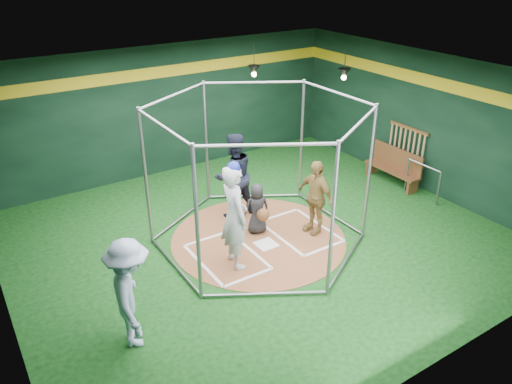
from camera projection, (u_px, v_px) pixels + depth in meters
room_shell at (258, 165)px, 10.13m from camera, size 10.10×9.10×3.53m
clay_disc at (258, 238)px, 10.89m from camera, size 3.80×3.80×0.01m
home_plate at (266, 244)px, 10.66m from camera, size 0.43×0.43×0.01m
batter_box_left at (226, 257)px, 10.24m from camera, size 1.17×1.77×0.01m
batter_box_right at (300, 231)px, 11.16m from camera, size 1.17×1.77×0.01m
batting_cage at (259, 176)px, 10.23m from camera, size 4.05×4.67×3.00m
bat_rack at (407, 144)px, 13.13m from camera, size 0.07×1.25×0.98m
pendant_lamp_near at (254, 70)px, 13.46m from camera, size 0.34×0.34×0.90m
pendant_lamp_far at (344, 73)px, 13.13m from camera, size 0.34×0.34×0.90m
batter_figure at (235, 216)px, 9.56m from camera, size 0.61×0.84×2.21m
visitor_leopard at (315, 197)px, 10.82m from camera, size 0.52×1.03×1.69m
catcher_figure at (257, 209)px, 10.89m from camera, size 0.65×0.65×1.16m
umpire at (234, 176)px, 11.43m from camera, size 1.03×0.83×2.01m
bystander_blue at (130, 294)px, 7.68m from camera, size 1.02×1.36×1.88m
dugout_bench at (394, 166)px, 13.27m from camera, size 0.39×1.66×0.97m
steel_railing at (423, 176)px, 12.43m from camera, size 0.05×1.05×0.90m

